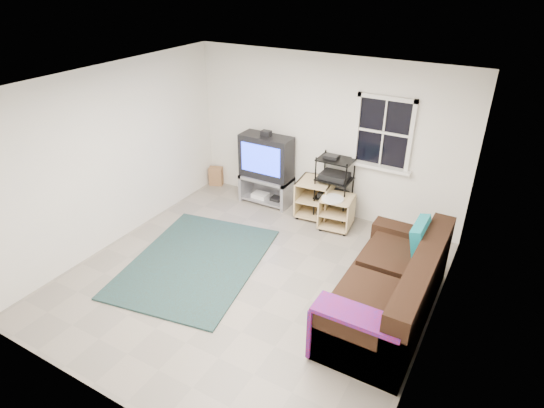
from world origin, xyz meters
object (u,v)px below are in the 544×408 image
Objects in this scene: sofa at (390,291)px; side_table_right at (337,209)px; tv_unit at (267,164)px; av_rack at (333,192)px; side_table_left at (316,196)px.

side_table_right is at bearing 129.66° from sofa.
sofa reaches higher than side_table_right.
tv_unit is 1.27m from av_rack.
side_table_left is 2.57m from sofa.
side_table_left is 1.15× the size of side_table_right.
av_rack is at bearing 5.74° from side_table_left.
tv_unit is 2.35× the size of side_table_right.
sofa reaches higher than side_table_left.
tv_unit is 2.05× the size of side_table_left.
tv_unit is at bearing 179.86° from side_table_left.
tv_unit is 1.20× the size of av_rack.
tv_unit is at bearing -178.73° from av_rack.
side_table_left is 0.50m from side_table_right.
av_rack is 0.49× the size of sofa.
av_rack is at bearing 1.27° from tv_unit.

